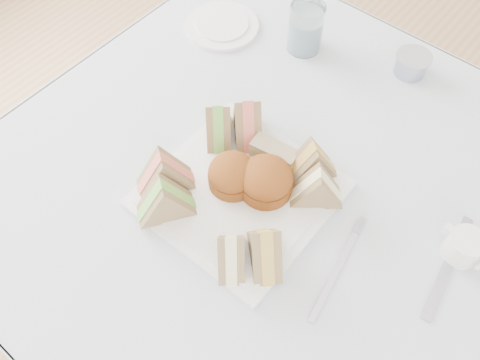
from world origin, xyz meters
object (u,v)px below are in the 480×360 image
Objects in this scene: table at (265,261)px; water_glass at (306,28)px; creamer_jug at (464,247)px; serving_plate at (240,193)px.

table is 0.56m from water_glass.
table is 0.53m from creamer_jug.
water_glass reaches higher than serving_plate.
serving_plate is at bearing -70.20° from water_glass.
serving_plate is 0.39m from creamer_jug.
water_glass is 0.55m from creamer_jug.
water_glass reaches higher than creamer_jug.
creamer_jug reaches higher than table.
table is 0.39m from serving_plate.
water_glass is at bearing 109.29° from serving_plate.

